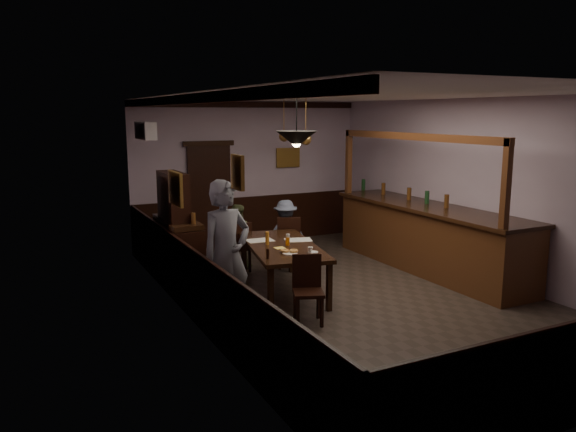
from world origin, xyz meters
TOP-DOWN VIEW (x-y plane):
  - room at (0.00, 0.00)m, footprint 5.01×8.01m
  - dining_table at (-0.86, 0.64)m, footprint 1.43×2.36m
  - chair_far_left at (-1.04, 1.98)m, footprint 0.44×0.44m
  - chair_far_right at (-0.18, 1.79)m, footprint 0.54×0.54m
  - chair_near at (-1.12, -0.66)m, footprint 0.50×0.50m
  - chair_side at (-1.82, 0.64)m, footprint 0.53×0.53m
  - person_standing at (-2.15, -0.37)m, footprint 0.80×0.62m
  - person_seated_left at (-0.99, 2.25)m, footprint 0.70×0.64m
  - person_seated_right at (-0.10, 2.06)m, footprint 0.82×0.54m
  - newspaper_left at (-1.06, 1.05)m, footprint 0.44×0.33m
  - newspaper_right at (-0.50, 0.80)m, footprint 0.49×0.41m
  - napkin at (-0.99, 0.46)m, footprint 0.18×0.18m
  - saucer at (-0.68, -0.01)m, footprint 0.15×0.15m
  - coffee_cup at (-0.72, -0.00)m, footprint 0.09×0.09m
  - pastry_plate at (-1.02, 0.07)m, footprint 0.22×0.22m
  - pastry_ring_a at (-1.06, 0.15)m, footprint 0.13×0.13m
  - pastry_ring_b at (-0.95, 0.08)m, footprint 0.13×0.13m
  - soda_can at (-0.81, 0.56)m, footprint 0.07×0.07m
  - beer_glass at (-1.07, 0.75)m, footprint 0.06×0.06m
  - water_glass at (-0.74, 0.68)m, footprint 0.06×0.06m
  - pepper_mill at (-1.42, -0.03)m, footprint 0.04×0.04m
  - sideboard at (-2.21, 1.74)m, footprint 0.50×1.39m
  - bar_counter at (1.99, 0.61)m, footprint 1.00×4.32m
  - door_back at (-0.90, 3.95)m, footprint 0.90×0.06m
  - ac_unit at (-2.38, 2.90)m, footprint 0.20×0.85m
  - picture_left_small at (-2.46, -1.60)m, footprint 0.04×0.28m
  - picture_left_large at (-2.46, 0.80)m, footprint 0.04×0.62m
  - picture_back at (0.90, 3.96)m, footprint 0.55×0.04m
  - pendant_iron at (-1.03, -0.14)m, footprint 0.56×0.56m
  - pendant_brass_mid at (0.10, 1.68)m, footprint 0.20×0.20m
  - pendant_brass_far at (0.30, 2.94)m, footprint 0.20×0.20m

SIDE VIEW (x-z plane):
  - chair_far_left at x=-1.04m, z-range 0.04..0.93m
  - chair_near at x=-1.12m, z-range 0.04..0.94m
  - chair_far_right at x=-0.18m, z-range 0.05..0.99m
  - chair_side at x=-1.82m, z-range 0.05..1.05m
  - person_seated_left at x=-0.99m, z-range 0.00..1.16m
  - person_seated_right at x=-0.10m, z-range 0.00..1.20m
  - bar_counter at x=1.99m, z-range -0.60..1.82m
  - dining_table at x=-0.86m, z-range 0.31..1.06m
  - sideboard at x=-2.21m, z-range -0.18..1.65m
  - napkin at x=-0.99m, z-range 0.75..0.75m
  - newspaper_left at x=-1.06m, z-range 0.75..0.76m
  - newspaper_right at x=-0.50m, z-range 0.75..0.76m
  - saucer at x=-0.68m, z-range 0.75..0.76m
  - pastry_plate at x=-1.02m, z-range 0.75..0.76m
  - pastry_ring_a at x=-1.06m, z-range 0.77..0.81m
  - pastry_ring_b at x=-0.95m, z-range 0.77..0.81m
  - coffee_cup at x=-0.72m, z-range 0.76..0.84m
  - soda_can at x=-0.81m, z-range 0.75..0.87m
  - pepper_mill at x=-1.42m, z-range 0.75..0.89m
  - water_glass at x=-0.74m, z-range 0.75..0.90m
  - beer_glass at x=-1.07m, z-range 0.75..0.95m
  - person_standing at x=-2.15m, z-range 0.00..1.93m
  - door_back at x=-0.90m, z-range 0.00..2.10m
  - room at x=0.00m, z-range -0.01..3.01m
  - picture_left_large at x=-2.46m, z-range 1.46..1.94m
  - picture_back at x=0.90m, z-range 1.59..2.01m
  - picture_left_small at x=-2.46m, z-range 1.97..2.33m
  - pendant_brass_mid at x=0.10m, z-range 1.89..2.70m
  - pendant_brass_far at x=0.30m, z-range 1.89..2.70m
  - pendant_iron at x=-1.03m, z-range 2.04..2.75m
  - ac_unit at x=-2.38m, z-range 2.30..2.60m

